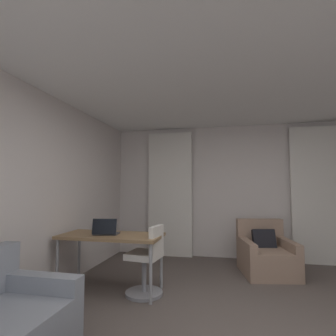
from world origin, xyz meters
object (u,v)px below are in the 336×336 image
desk (111,239)px  desk_chair (147,264)px  armchair (266,256)px  laptop (106,231)px

desk → desk_chair: bearing=-1.4°
desk → desk_chair: (0.51, -0.01, -0.29)m
desk_chair → desk: bearing=178.6°
armchair → desk_chair: size_ratio=1.13×
armchair → desk_chair: 2.04m
laptop → armchair: bearing=29.9°
desk → armchair: bearing=29.9°
desk → desk_chair: desk_chair is taller
laptop → desk_chair: bearing=2.4°
armchair → desk_chair: (-1.62, -1.23, 0.12)m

